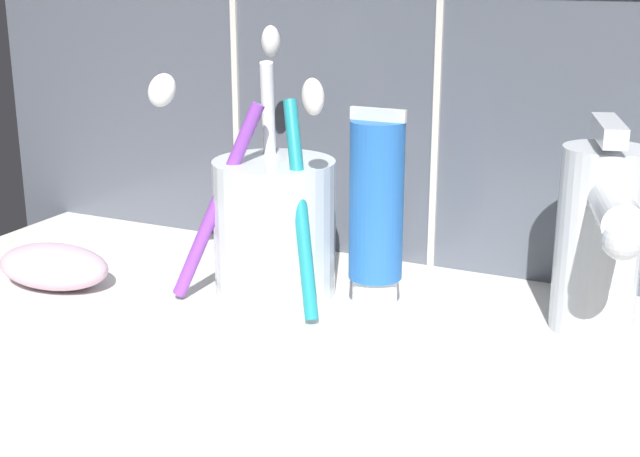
% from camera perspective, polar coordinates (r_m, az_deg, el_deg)
% --- Properties ---
extents(sink_counter, '(0.67, 0.36, 0.02)m').
position_cam_1_polar(sink_counter, '(0.54, -0.55, -8.62)').
color(sink_counter, silver).
rests_on(sink_counter, ground).
extents(toothbrush_cup, '(0.13, 0.11, 0.18)m').
position_cam_1_polar(toothbrush_cup, '(0.61, -2.99, 0.36)').
color(toothbrush_cup, silver).
rests_on(toothbrush_cup, sink_counter).
extents(toothpaste_tube, '(0.04, 0.03, 0.13)m').
position_cam_1_polar(toothpaste_tube, '(0.57, 3.62, 0.98)').
color(toothpaste_tube, white).
rests_on(toothpaste_tube, sink_counter).
extents(sink_faucet, '(0.06, 0.12, 0.13)m').
position_cam_1_polar(sink_faucet, '(0.56, 17.52, -0.32)').
color(sink_faucet, silver).
rests_on(sink_faucet, sink_counter).
extents(soap_bar, '(0.09, 0.05, 0.03)m').
position_cam_1_polar(soap_bar, '(0.66, -16.67, -2.33)').
color(soap_bar, '#DBB2C6').
rests_on(soap_bar, sink_counter).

